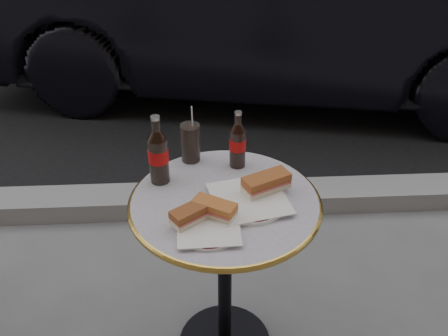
{
  "coord_description": "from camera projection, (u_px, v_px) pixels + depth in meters",
  "views": [
    {
      "loc": [
        -0.07,
        -1.27,
        1.7
      ],
      "look_at": [
        0.0,
        0.05,
        0.82
      ],
      "focal_mm": 40.0,
      "sensor_mm": 36.0,
      "label": 1
    }
  ],
  "objects": [
    {
      "name": "cola_bottle_left",
      "position": [
        158.0,
        150.0,
        1.61
      ],
      "size": [
        0.08,
        0.08,
        0.24
      ],
      "primitive_type": null,
      "rotation": [
        0.0,
        0.0,
        -0.28
      ],
      "color": "black",
      "rests_on": "bistro_table"
    },
    {
      "name": "cola_bottle_right",
      "position": [
        238.0,
        139.0,
        1.7
      ],
      "size": [
        0.07,
        0.07,
        0.21
      ],
      "primitive_type": null,
      "rotation": [
        0.0,
        0.0,
        -0.12
      ],
      "color": "black",
      "rests_on": "bistro_table"
    },
    {
      "name": "sandwich_left_b",
      "position": [
        214.0,
        209.0,
        1.5
      ],
      "size": [
        0.15,
        0.12,
        0.05
      ],
      "primitive_type": "cube",
      "rotation": [
        0.0,
        0.0,
        -0.53
      ],
      "color": "#B7642E",
      "rests_on": "plate_left"
    },
    {
      "name": "cola_glass",
      "position": [
        190.0,
        143.0,
        1.75
      ],
      "size": [
        0.08,
        0.08,
        0.14
      ],
      "primitive_type": "cylinder",
      "rotation": [
        0.0,
        0.0,
        0.18
      ],
      "color": "black",
      "rests_on": "bistro_table"
    },
    {
      "name": "curb",
      "position": [
        215.0,
        200.0,
        2.72
      ],
      "size": [
        40.0,
        0.2,
        0.12
      ],
      "primitive_type": "cube",
      "color": "gray",
      "rests_on": "ground"
    },
    {
      "name": "sandwich_left_a",
      "position": [
        192.0,
        214.0,
        1.48
      ],
      "size": [
        0.14,
        0.13,
        0.05
      ],
      "primitive_type": "cube",
      "rotation": [
        0.0,
        0.0,
        0.62
      ],
      "color": "brown",
      "rests_on": "plate_left"
    },
    {
      "name": "sandwich_right",
      "position": [
        266.0,
        184.0,
        1.6
      ],
      "size": [
        0.17,
        0.13,
        0.05
      ],
      "primitive_type": "cube",
      "rotation": [
        0.0,
        0.0,
        0.45
      ],
      "color": "#9D5227",
      "rests_on": "plate_right"
    },
    {
      "name": "asphalt_road",
      "position": [
        202.0,
        2.0,
        6.16
      ],
      "size": [
        40.0,
        8.0,
        0.0
      ],
      "primitive_type": "cube",
      "color": "black",
      "rests_on": "ground"
    },
    {
      "name": "bistro_table",
      "position": [
        225.0,
        280.0,
        1.8
      ],
      "size": [
        0.62,
        0.62,
        0.73
      ],
      "primitive_type": null,
      "color": "#BAB2C4",
      "rests_on": "ground"
    },
    {
      "name": "plate_left",
      "position": [
        208.0,
        228.0,
        1.47
      ],
      "size": [
        0.22,
        0.22,
        0.01
      ],
      "primitive_type": "cylinder",
      "rotation": [
        0.0,
        0.0,
        -0.15
      ],
      "color": "silver",
      "rests_on": "bistro_table"
    },
    {
      "name": "plate_right",
      "position": [
        249.0,
        201.0,
        1.58
      ],
      "size": [
        0.25,
        0.25,
        0.01
      ],
      "primitive_type": "cylinder",
      "rotation": [
        0.0,
        0.0,
        0.05
      ],
      "color": "white",
      "rests_on": "bistro_table"
    }
  ]
}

